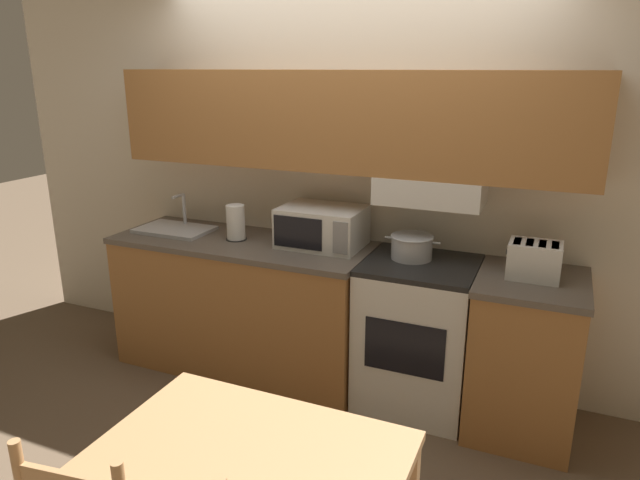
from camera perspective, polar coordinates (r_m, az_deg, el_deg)
name	(u,v)px	position (r m, az deg, el deg)	size (l,w,h in m)	color
ground_plane	(345,361)	(4.15, 2.53, -11.96)	(16.00, 16.00, 0.00)	brown
wall_back	(347,158)	(3.61, 2.71, 8.23)	(5.34, 0.38, 2.55)	silver
lower_counter_main	(244,304)	(3.93, -7.59, -6.38)	(1.72, 0.67, 0.92)	#A36B38
lower_counter_right_stub	(525,355)	(3.45, 19.78, -10.76)	(0.58, 0.67, 0.92)	#A36B38
stove_range	(417,334)	(3.54, 9.68, -9.26)	(0.65, 0.61, 0.92)	silver
cooking_pot	(412,246)	(3.40, 9.17, -0.62)	(0.33, 0.25, 0.14)	#B7BABF
microwave	(322,227)	(3.59, 0.21, 1.35)	(0.52, 0.38, 0.25)	silver
toaster	(534,260)	(3.26, 20.65, -1.88)	(0.28, 0.21, 0.20)	silver
sink_basin	(175,229)	(4.06, -14.32, 1.10)	(0.50, 0.33, 0.25)	#B7BABF
paper_towel_roll	(236,223)	(3.76, -8.42, 1.74)	(0.14, 0.14, 0.23)	black
dining_table	(248,479)	(2.18, -7.17, -22.63)	(1.07, 0.74, 0.73)	tan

